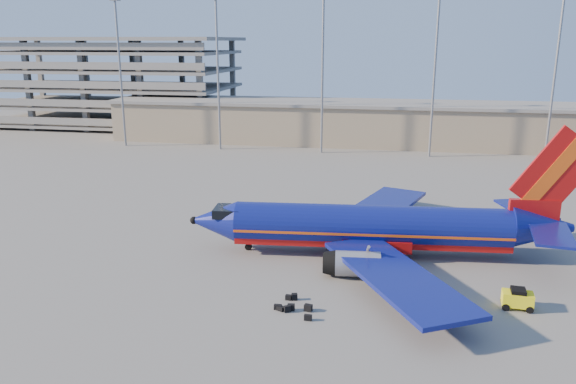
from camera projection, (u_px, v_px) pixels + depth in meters
The scene contains 7 objects.
ground at pixel (313, 233), 62.30m from camera, with size 220.00×220.00×0.00m, color slate.
terminal_building at pixel (402, 123), 114.42m from camera, with size 122.00×16.00×8.50m.
parking_garage at pixel (110, 77), 140.50m from camera, with size 62.00×32.00×21.40m.
light_mast_row at pixel (378, 58), 100.47m from camera, with size 101.60×1.60×28.65m.
aircraft_main at pixel (380, 228), 55.20m from camera, with size 39.03×37.42×13.22m.
baggage_tug at pixel (518, 298), 44.46m from camera, with size 2.45×1.59×1.70m.
luggage_pile at pixel (293, 306), 44.55m from camera, with size 3.24×3.69×0.54m.
Camera 1 is at (8.11, -58.45, 20.64)m, focal length 35.00 mm.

